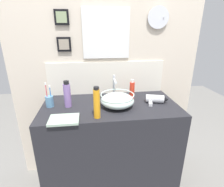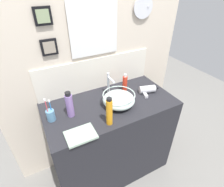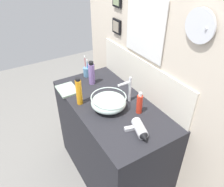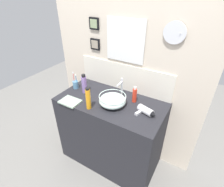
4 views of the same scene
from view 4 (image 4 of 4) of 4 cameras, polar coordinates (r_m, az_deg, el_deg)
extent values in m
plane|color=gray|center=(2.50, -0.34, -19.84)|extent=(6.00, 6.00, 0.00)
cube|color=#232328|center=(2.16, -0.37, -12.40)|extent=(1.16, 0.60, 0.91)
cube|color=beige|center=(1.98, 4.56, 9.70)|extent=(1.83, 0.06, 2.44)
cube|color=silver|center=(2.01, 3.88, 5.31)|extent=(1.14, 0.02, 0.32)
cube|color=white|center=(1.87, 4.54, 16.81)|extent=(0.37, 0.01, 0.38)
cube|color=white|center=(1.86, 4.44, 16.76)|extent=(0.43, 0.01, 0.44)
cylinder|color=silver|center=(1.67, 19.78, 18.16)|extent=(0.20, 0.01, 0.20)
cylinder|color=silver|center=(1.67, 21.59, 17.87)|extent=(0.01, 0.06, 0.01)
cube|color=black|center=(2.03, -5.87, 21.77)|extent=(0.12, 0.02, 0.13)
cube|color=gray|center=(2.02, -6.03, 21.73)|extent=(0.09, 0.01, 0.09)
cube|color=black|center=(2.08, -5.53, 15.72)|extent=(0.12, 0.02, 0.13)
cube|color=gray|center=(2.07, -5.68, 15.66)|extent=(0.09, 0.01, 0.09)
ellipsoid|color=silver|center=(1.78, 0.16, -2.30)|extent=(0.28, 0.28, 0.11)
torus|color=silver|center=(1.75, 0.16, -0.88)|extent=(0.28, 0.28, 0.01)
torus|color=#B2B7BC|center=(1.81, 0.15, -3.67)|extent=(0.11, 0.11, 0.01)
cylinder|color=silver|center=(1.91, 3.21, 1.58)|extent=(0.02, 0.02, 0.19)
cylinder|color=silver|center=(1.82, 2.46, 3.16)|extent=(0.02, 0.11, 0.02)
cylinder|color=silver|center=(1.85, 3.31, 4.55)|extent=(0.02, 0.02, 0.03)
cylinder|color=silver|center=(1.71, 10.87, -5.39)|extent=(0.17, 0.11, 0.07)
cone|color=black|center=(1.67, 13.48, -6.83)|extent=(0.06, 0.07, 0.06)
cube|color=silver|center=(1.71, 8.74, -6.16)|extent=(0.05, 0.09, 0.02)
cylinder|color=#598CB2|center=(2.13, -11.80, 2.86)|extent=(0.06, 0.06, 0.09)
cylinder|color=blue|center=(2.11, -11.54, 3.77)|extent=(0.01, 0.01, 0.16)
cube|color=white|center=(2.07, -11.80, 5.94)|extent=(0.01, 0.01, 0.02)
cylinder|color=#D83F4C|center=(2.12, -12.29, 4.15)|extent=(0.01, 0.01, 0.19)
cube|color=white|center=(2.07, -12.61, 6.64)|extent=(0.01, 0.01, 0.02)
cylinder|color=red|center=(1.84, 7.37, -0.61)|extent=(0.05, 0.05, 0.15)
cylinder|color=silver|center=(1.79, 7.56, 1.84)|extent=(0.03, 0.03, 0.03)
cylinder|color=orange|center=(1.72, -7.77, -1.87)|extent=(0.05, 0.05, 0.22)
cylinder|color=black|center=(1.66, -8.07, 1.54)|extent=(0.04, 0.04, 0.02)
cylinder|color=#8C6BB2|center=(2.01, -9.05, 2.88)|extent=(0.06, 0.06, 0.19)
cylinder|color=black|center=(1.95, -9.32, 5.74)|extent=(0.04, 0.04, 0.03)
cube|color=#99B29E|center=(1.90, -13.52, -2.56)|extent=(0.21, 0.16, 0.02)
camera|label=1|loc=(1.06, -54.08, -7.65)|focal=28.00mm
camera|label=2|loc=(1.39, -52.33, 15.30)|focal=28.00mm
camera|label=3|loc=(0.73, 71.33, 12.20)|focal=35.00mm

